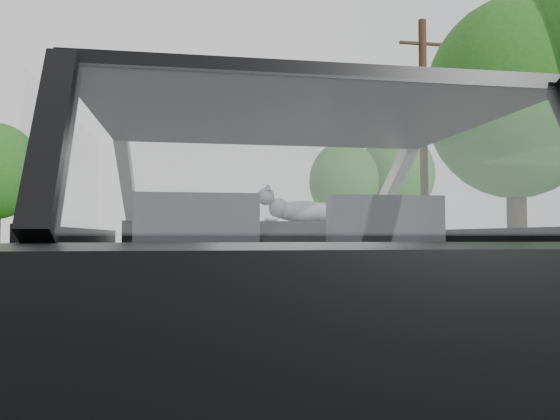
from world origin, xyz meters
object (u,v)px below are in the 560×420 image
object	(u,v)px
utility_pole	(424,139)
cat	(303,210)
highway_sign	(339,230)
subject_car	(279,275)
other_car	(183,241)

from	to	relation	value
utility_pole	cat	bearing A→B (deg)	-116.65
cat	highway_sign	distance (m)	23.08
highway_sign	utility_pole	xyz separation A→B (m)	(1.30, -6.80, 3.26)
cat	highway_sign	xyz separation A→B (m)	(6.41, 22.17, 0.10)
subject_car	cat	distance (m)	0.77
subject_car	highway_sign	bearing A→B (deg)	73.71
cat	subject_car	bearing A→B (deg)	-115.08
other_car	highway_sign	size ratio (longest dim) A/B	1.80
subject_car	cat	bearing A→B (deg)	68.38
highway_sign	utility_pole	bearing A→B (deg)	-59.71
other_car	utility_pole	bearing A→B (deg)	-38.94
subject_car	other_car	xyz separation A→B (m)	(-0.74, 21.69, -0.03)
cat	utility_pole	size ratio (longest dim) A/B	0.06
highway_sign	utility_pole	distance (m)	7.65
other_car	utility_pole	xyz separation A→B (m)	(8.70, -5.69, 3.74)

